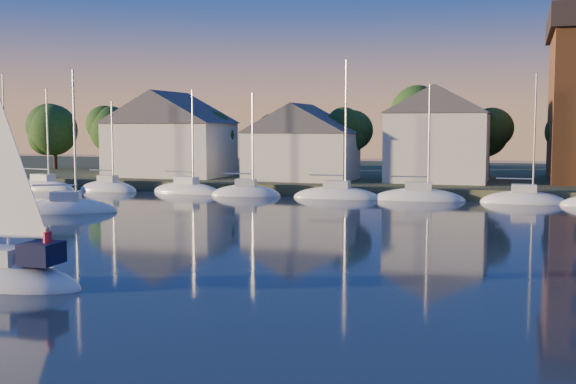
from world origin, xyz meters
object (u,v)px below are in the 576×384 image
at_px(clubhouse_west, 170,133).
at_px(clubhouse_centre, 302,141).
at_px(clubhouse_east, 438,133).
at_px(drifting_sailboat_left, 66,211).

relative_size(clubhouse_west, clubhouse_centre, 1.18).
bearing_deg(clubhouse_west, clubhouse_east, 1.91).
relative_size(clubhouse_centre, drifting_sailboat_left, 0.95).
bearing_deg(drifting_sailboat_left, clubhouse_east, 23.38).
bearing_deg(drifting_sailboat_left, clubhouse_west, 75.84).
bearing_deg(clubhouse_east, clubhouse_centre, -171.87).
height_order(clubhouse_west, clubhouse_centre, clubhouse_west).
distance_m(clubhouse_east, drifting_sailboat_left, 37.97).
relative_size(clubhouse_west, clubhouse_east, 1.30).
height_order(clubhouse_centre, drifting_sailboat_left, drifting_sailboat_left).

